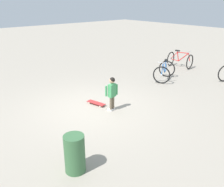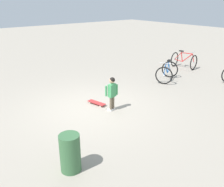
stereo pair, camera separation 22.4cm
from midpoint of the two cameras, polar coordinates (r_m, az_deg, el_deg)
The scene contains 6 objects.
ground_plane at distance 7.77m, azimuth -5.79°, elevation -3.52°, with size 50.00×50.00×0.00m, color #9E9384.
child_person at distance 7.39m, azimuth -0.88°, elevation 0.77°, with size 0.21×0.39×1.06m.
skateboard at distance 8.02m, azimuth -4.48°, elevation -2.19°, with size 0.68×0.33×0.07m.
bicycle_near at distance 10.56m, azimuth 11.38°, elevation 5.06°, with size 1.11×1.27×0.85m.
bicycle_far at distance 12.78m, azimuth 14.93°, elevation 7.53°, with size 1.17×0.87×0.85m.
trash_bin at distance 5.02m, azimuth -9.91°, elevation -13.52°, with size 0.41×0.41×0.79m, color #38663D.
Camera 1 is at (5.78, -4.06, 3.22)m, focal length 39.65 mm.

